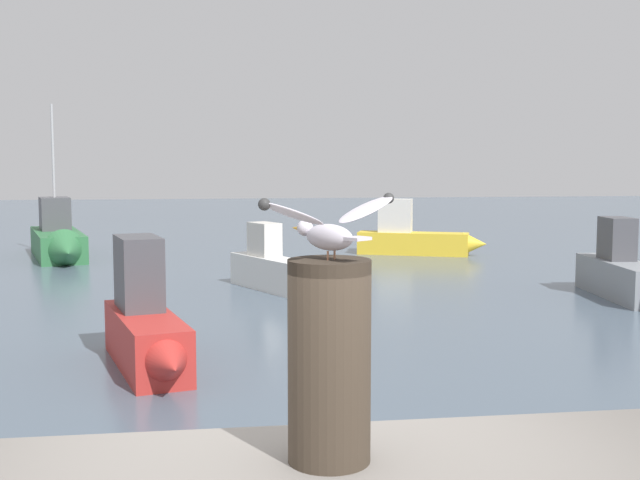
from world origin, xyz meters
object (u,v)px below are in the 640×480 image
at_px(mooring_post, 329,361).
at_px(boat_white, 274,268).
at_px(boat_green, 59,241).
at_px(seagull, 329,226).
at_px(boat_grey, 626,275).
at_px(boat_yellow, 417,238).
at_px(boat_red, 147,326).

xyz_separation_m(mooring_post, boat_white, (1.03, 14.99, -1.65)).
height_order(mooring_post, boat_green, boat_green).
distance_m(seagull, boat_grey, 15.40).
bearing_deg(boat_yellow, boat_white, -128.58).
distance_m(mooring_post, boat_red, 8.59).
relative_size(seagull, boat_white, 0.20).
bearing_deg(boat_red, boat_grey, 24.56).
xyz_separation_m(boat_grey, boat_green, (-13.20, 9.01, 0.02)).
height_order(mooring_post, boat_yellow, mooring_post).
relative_size(mooring_post, boat_green, 0.14).
bearing_deg(seagull, boat_grey, 56.82).
relative_size(boat_grey, boat_red, 1.12).
bearing_deg(boat_red, boat_white, 70.55).
relative_size(seagull, boat_green, 0.11).
bearing_deg(boat_green, mooring_post, -77.41).
distance_m(mooring_post, boat_white, 15.12).
height_order(boat_green, boat_red, boat_green).
relative_size(boat_green, boat_yellow, 1.39).
bearing_deg(boat_grey, boat_green, 145.70).
bearing_deg(boat_red, mooring_post, -81.06).
xyz_separation_m(boat_green, boat_yellow, (10.94, -0.46, -0.02)).
xyz_separation_m(boat_grey, boat_white, (-7.31, 2.23, -0.02)).
relative_size(boat_white, boat_yellow, 0.78).
height_order(seagull, boat_green, boat_green).
bearing_deg(boat_grey, seagull, -123.18).
height_order(boat_green, boat_yellow, boat_green).
xyz_separation_m(boat_white, boat_green, (-5.89, 6.78, 0.05)).
bearing_deg(boat_grey, boat_yellow, 104.84).
relative_size(seagull, boat_grey, 0.16).
distance_m(seagull, boat_white, 15.18).
height_order(mooring_post, boat_white, mooring_post).
bearing_deg(seagull, mooring_post, -53.46).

